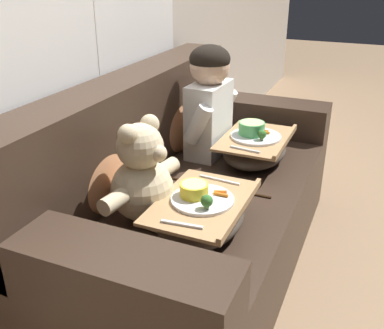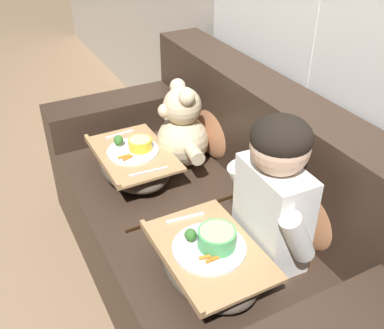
{
  "view_description": "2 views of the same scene",
  "coord_description": "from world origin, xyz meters",
  "px_view_note": "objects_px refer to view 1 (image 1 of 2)",
  "views": [
    {
      "loc": [
        -1.65,
        -0.69,
        1.36
      ],
      "look_at": [
        -0.1,
        -0.02,
        0.59
      ],
      "focal_mm": 42.0,
      "sensor_mm": 36.0,
      "label": 1
    },
    {
      "loc": [
        1.28,
        -0.72,
        1.62
      ],
      "look_at": [
        -0.11,
        0.01,
        0.59
      ],
      "focal_mm": 42.0,
      "sensor_mm": 36.0,
      "label": 2
    }
  ],
  "objects_px": {
    "lap_tray_child": "(255,147)",
    "lap_tray_teddy": "(202,214)",
    "throw_pillow_behind_teddy": "(100,169)",
    "throw_pillow_behind_child": "(176,117)",
    "child_figure": "(209,96)",
    "teddy_bear": "(143,178)",
    "couch": "(184,204)"
  },
  "relations": [
    {
      "from": "couch",
      "to": "child_figure",
      "type": "distance_m",
      "value": 0.54
    },
    {
      "from": "throw_pillow_behind_teddy",
      "to": "lap_tray_teddy",
      "type": "distance_m",
      "value": 0.44
    },
    {
      "from": "lap_tray_child",
      "to": "lap_tray_teddy",
      "type": "distance_m",
      "value": 0.69
    },
    {
      "from": "couch",
      "to": "lap_tray_teddy",
      "type": "bearing_deg",
      "value": -146.42
    },
    {
      "from": "couch",
      "to": "child_figure",
      "type": "relative_size",
      "value": 3.28
    },
    {
      "from": "teddy_bear",
      "to": "throw_pillow_behind_child",
      "type": "bearing_deg",
      "value": 15.42
    },
    {
      "from": "teddy_bear",
      "to": "lap_tray_child",
      "type": "bearing_deg",
      "value": -19.27
    },
    {
      "from": "throw_pillow_behind_teddy",
      "to": "teddy_bear",
      "type": "distance_m",
      "value": 0.19
    },
    {
      "from": "throw_pillow_behind_teddy",
      "to": "child_figure",
      "type": "relative_size",
      "value": 0.65
    },
    {
      "from": "throw_pillow_behind_teddy",
      "to": "couch",
      "type": "bearing_deg",
      "value": -30.51
    },
    {
      "from": "throw_pillow_behind_teddy",
      "to": "child_figure",
      "type": "height_order",
      "value": "child_figure"
    },
    {
      "from": "throw_pillow_behind_teddy",
      "to": "lap_tray_teddy",
      "type": "bearing_deg",
      "value": -90.02
    },
    {
      "from": "throw_pillow_behind_child",
      "to": "lap_tray_child",
      "type": "distance_m",
      "value": 0.44
    },
    {
      "from": "throw_pillow_behind_child",
      "to": "lap_tray_child",
      "type": "bearing_deg",
      "value": -90.0
    },
    {
      "from": "lap_tray_child",
      "to": "lap_tray_teddy",
      "type": "height_order",
      "value": "lap_tray_child"
    },
    {
      "from": "couch",
      "to": "throw_pillow_behind_teddy",
      "type": "bearing_deg",
      "value": 149.49
    },
    {
      "from": "throw_pillow_behind_child",
      "to": "lap_tray_teddy",
      "type": "relative_size",
      "value": 0.83
    },
    {
      "from": "throw_pillow_behind_teddy",
      "to": "lap_tray_child",
      "type": "height_order",
      "value": "throw_pillow_behind_teddy"
    },
    {
      "from": "lap_tray_teddy",
      "to": "throw_pillow_behind_teddy",
      "type": "bearing_deg",
      "value": 89.98
    },
    {
      "from": "throw_pillow_behind_child",
      "to": "lap_tray_child",
      "type": "xyz_separation_m",
      "value": [
        0.0,
        -0.43,
        -0.1
      ]
    },
    {
      "from": "lap_tray_child",
      "to": "throw_pillow_behind_child",
      "type": "bearing_deg",
      "value": 90.0
    },
    {
      "from": "child_figure",
      "to": "lap_tray_child",
      "type": "distance_m",
      "value": 0.34
    },
    {
      "from": "child_figure",
      "to": "lap_tray_teddy",
      "type": "distance_m",
      "value": 0.77
    },
    {
      "from": "couch",
      "to": "teddy_bear",
      "type": "xyz_separation_m",
      "value": [
        -0.35,
        0.01,
        0.29
      ]
    },
    {
      "from": "couch",
      "to": "throw_pillow_behind_teddy",
      "type": "xyz_separation_m",
      "value": [
        -0.34,
        0.2,
        0.29
      ]
    },
    {
      "from": "couch",
      "to": "lap_tray_teddy",
      "type": "relative_size",
      "value": 3.99
    },
    {
      "from": "child_figure",
      "to": "lap_tray_child",
      "type": "xyz_separation_m",
      "value": [
        0.0,
        -0.25,
        -0.23
      ]
    },
    {
      "from": "couch",
      "to": "throw_pillow_behind_child",
      "type": "distance_m",
      "value": 0.49
    },
    {
      "from": "child_figure",
      "to": "teddy_bear",
      "type": "xyz_separation_m",
      "value": [
        -0.69,
        -0.0,
        -0.13
      ]
    },
    {
      "from": "child_figure",
      "to": "teddy_bear",
      "type": "height_order",
      "value": "child_figure"
    },
    {
      "from": "lap_tray_teddy",
      "to": "child_figure",
      "type": "bearing_deg",
      "value": 19.65
    },
    {
      "from": "couch",
      "to": "lap_tray_teddy",
      "type": "xyz_separation_m",
      "value": [
        -0.34,
        -0.23,
        0.19
      ]
    }
  ]
}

